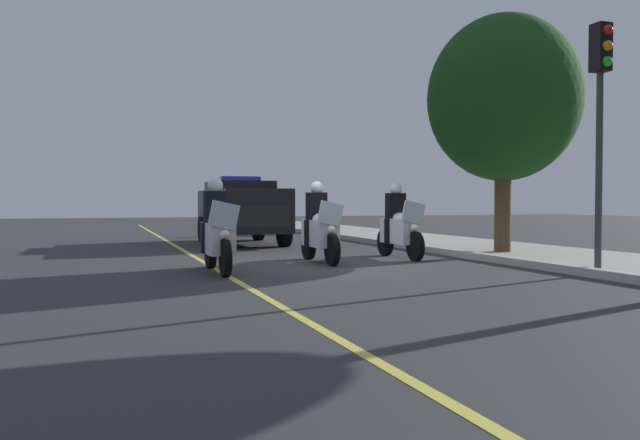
{
  "coord_description": "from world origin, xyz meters",
  "views": [
    {
      "loc": [
        11.91,
        -4.38,
        1.29
      ],
      "look_at": [
        -0.46,
        0.0,
        0.9
      ],
      "focal_mm": 35.23,
      "sensor_mm": 36.0,
      "label": 1
    }
  ],
  "objects_px": {
    "police_motorcycle_lead_right": "(320,229)",
    "police_motorcycle_trailing": "(399,227)",
    "police_suv": "(241,209)",
    "traffic_light": "(601,90)",
    "police_motorcycle_lead_left": "(217,234)",
    "cyclist_background": "(276,213)",
    "tree_mid_block": "(504,99)"
  },
  "relations": [
    {
      "from": "police_motorcycle_lead_left",
      "to": "traffic_light",
      "type": "distance_m",
      "value": 7.27
    },
    {
      "from": "cyclist_background",
      "to": "traffic_light",
      "type": "xyz_separation_m",
      "value": [
        14.78,
        1.83,
        2.4
      ]
    },
    {
      "from": "police_motorcycle_lead_left",
      "to": "police_motorcycle_trailing",
      "type": "xyz_separation_m",
      "value": [
        -1.41,
        4.39,
        0.0
      ]
    },
    {
      "from": "police_motorcycle_lead_left",
      "to": "police_motorcycle_lead_right",
      "type": "xyz_separation_m",
      "value": [
        -1.12,
        2.37,
        0.0
      ]
    },
    {
      "from": "police_suv",
      "to": "traffic_light",
      "type": "height_order",
      "value": "traffic_light"
    },
    {
      "from": "police_motorcycle_lead_left",
      "to": "police_motorcycle_trailing",
      "type": "distance_m",
      "value": 4.61
    },
    {
      "from": "cyclist_background",
      "to": "traffic_light",
      "type": "bearing_deg",
      "value": 7.04
    },
    {
      "from": "police_suv",
      "to": "tree_mid_block",
      "type": "relative_size",
      "value": 0.88
    },
    {
      "from": "police_motorcycle_lead_right",
      "to": "traffic_light",
      "type": "xyz_separation_m",
      "value": [
        3.7,
        3.93,
        2.55
      ]
    },
    {
      "from": "police_motorcycle_lead_left",
      "to": "traffic_light",
      "type": "bearing_deg",
      "value": 67.66
    },
    {
      "from": "tree_mid_block",
      "to": "traffic_light",
      "type": "bearing_deg",
      "value": -10.75
    },
    {
      "from": "police_motorcycle_lead_left",
      "to": "police_motorcycle_trailing",
      "type": "height_order",
      "value": "same"
    },
    {
      "from": "police_motorcycle_lead_right",
      "to": "tree_mid_block",
      "type": "distance_m",
      "value": 5.54
    },
    {
      "from": "police_motorcycle_lead_left",
      "to": "cyclist_background",
      "type": "height_order",
      "value": "police_motorcycle_lead_left"
    },
    {
      "from": "traffic_light",
      "to": "tree_mid_block",
      "type": "relative_size",
      "value": 0.78
    },
    {
      "from": "police_motorcycle_trailing",
      "to": "tree_mid_block",
      "type": "distance_m",
      "value": 4.0
    },
    {
      "from": "police_suv",
      "to": "police_motorcycle_trailing",
      "type": "bearing_deg",
      "value": 21.3
    },
    {
      "from": "police_motorcycle_trailing",
      "to": "tree_mid_block",
      "type": "bearing_deg",
      "value": 85.7
    },
    {
      "from": "police_motorcycle_trailing",
      "to": "tree_mid_block",
      "type": "height_order",
      "value": "tree_mid_block"
    },
    {
      "from": "police_motorcycle_lead_left",
      "to": "police_suv",
      "type": "height_order",
      "value": "police_suv"
    },
    {
      "from": "police_motorcycle_lead_right",
      "to": "police_motorcycle_trailing",
      "type": "relative_size",
      "value": 1.0
    },
    {
      "from": "police_suv",
      "to": "tree_mid_block",
      "type": "xyz_separation_m",
      "value": [
        6.17,
        4.95,
        2.65
      ]
    },
    {
      "from": "traffic_light",
      "to": "tree_mid_block",
      "type": "height_order",
      "value": "tree_mid_block"
    },
    {
      "from": "police_suv",
      "to": "tree_mid_block",
      "type": "bearing_deg",
      "value": 38.76
    },
    {
      "from": "police_motorcycle_lead_right",
      "to": "police_motorcycle_trailing",
      "type": "height_order",
      "value": "same"
    },
    {
      "from": "police_suv",
      "to": "cyclist_background",
      "type": "bearing_deg",
      "value": 153.39
    },
    {
      "from": "tree_mid_block",
      "to": "police_motorcycle_lead_right",
      "type": "bearing_deg",
      "value": -88.76
    },
    {
      "from": "police_motorcycle_trailing",
      "to": "cyclist_background",
      "type": "xyz_separation_m",
      "value": [
        -10.78,
        0.08,
        0.14
      ]
    },
    {
      "from": "police_motorcycle_lead_left",
      "to": "tree_mid_block",
      "type": "relative_size",
      "value": 0.38
    },
    {
      "from": "police_suv",
      "to": "traffic_light",
      "type": "bearing_deg",
      "value": 22.99
    },
    {
      "from": "police_motorcycle_lead_left",
      "to": "police_suv",
      "type": "bearing_deg",
      "value": 164.39
    },
    {
      "from": "police_suv",
      "to": "cyclist_background",
      "type": "distance_m",
      "value": 5.38
    }
  ]
}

